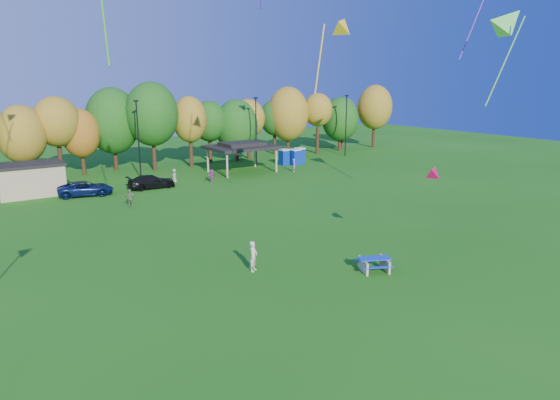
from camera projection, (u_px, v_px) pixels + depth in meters
ground at (374, 308)px, 25.51m from camera, size 160.00×160.00×0.00m
tree_line at (97, 126)px, 59.87m from camera, size 93.57×10.55×11.15m
lamp_posts at (138, 137)px, 57.39m from camera, size 64.50×0.25×9.09m
utility_building at (30, 179)px, 49.91m from camera, size 6.30×4.30×3.25m
pavilion at (242, 147)px, 62.04m from camera, size 8.20×6.20×3.77m
porta_potties at (293, 156)px, 68.16m from camera, size 3.75×1.94×2.18m
picnic_table at (374, 263)px, 30.37m from camera, size 2.41×2.25×0.84m
kite_flyer at (253, 256)px, 30.25m from camera, size 0.82×0.78×1.89m
car_c at (86, 189)px, 49.91m from camera, size 5.67×3.54×1.46m
car_d at (151, 182)px, 53.26m from camera, size 5.10×2.31×1.45m
far_person_0 at (212, 176)px, 56.28m from camera, size 1.49×0.96×1.53m
far_person_1 at (174, 176)px, 55.84m from camera, size 0.93×0.95×1.65m
far_person_3 at (294, 165)px, 62.77m from camera, size 0.64×0.72×1.66m
far_person_4 at (130, 199)px, 45.04m from camera, size 1.12×0.87×1.77m
kite_7 at (342, 25)px, 33.65m from camera, size 3.24×2.40×5.56m
kite_11 at (510, 21)px, 38.62m from camera, size 4.90×3.66×8.05m
kite_14 at (434, 171)px, 30.37m from camera, size 1.53×1.40×1.26m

